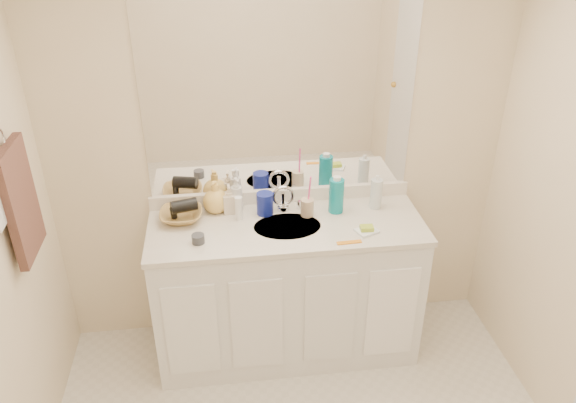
# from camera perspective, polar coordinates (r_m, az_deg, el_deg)

# --- Properties ---
(wall_back) EXTENTS (2.60, 0.02, 2.40)m
(wall_back) POSITION_cam_1_polar(r_m,az_deg,el_deg) (3.18, -0.78, 5.19)
(wall_back) COLOR beige
(wall_back) RESTS_ON floor
(vanity_cabinet) EXTENTS (1.50, 0.55, 0.85)m
(vanity_cabinet) POSITION_cam_1_polar(r_m,az_deg,el_deg) (3.34, -0.11, -8.99)
(vanity_cabinet) COLOR white
(vanity_cabinet) RESTS_ON floor
(countertop) EXTENTS (1.52, 0.57, 0.03)m
(countertop) POSITION_cam_1_polar(r_m,az_deg,el_deg) (3.09, -0.12, -2.55)
(countertop) COLOR silver
(countertop) RESTS_ON vanity_cabinet
(backsplash) EXTENTS (1.52, 0.03, 0.08)m
(backsplash) POSITION_cam_1_polar(r_m,az_deg,el_deg) (3.29, -0.71, 0.61)
(backsplash) COLOR white
(backsplash) RESTS_ON countertop
(sink_basin) EXTENTS (0.37, 0.37, 0.02)m
(sink_basin) POSITION_cam_1_polar(r_m,az_deg,el_deg) (3.08, -0.07, -2.70)
(sink_basin) COLOR beige
(sink_basin) RESTS_ON countertop
(faucet) EXTENTS (0.02, 0.02, 0.11)m
(faucet) POSITION_cam_1_polar(r_m,az_deg,el_deg) (3.20, -0.50, 0.01)
(faucet) COLOR silver
(faucet) RESTS_ON countertop
(mirror) EXTENTS (1.48, 0.01, 1.20)m
(mirror) POSITION_cam_1_polar(r_m,az_deg,el_deg) (3.05, -0.81, 11.35)
(mirror) COLOR white
(mirror) RESTS_ON wall_back
(blue_mug) EXTENTS (0.12, 0.12, 0.13)m
(blue_mug) POSITION_cam_1_polar(r_m,az_deg,el_deg) (3.16, -2.36, -0.21)
(blue_mug) COLOR navy
(blue_mug) RESTS_ON countertop
(tan_cup) EXTENTS (0.10, 0.10, 0.10)m
(tan_cup) POSITION_cam_1_polar(r_m,az_deg,el_deg) (3.15, 1.96, -0.60)
(tan_cup) COLOR #C5AA8B
(tan_cup) RESTS_ON countertop
(toothbrush) EXTENTS (0.02, 0.04, 0.19)m
(toothbrush) POSITION_cam_1_polar(r_m,az_deg,el_deg) (3.10, 2.17, 1.02)
(toothbrush) COLOR #FF439D
(toothbrush) RESTS_ON tan_cup
(mouthwash_bottle) EXTENTS (0.11, 0.11, 0.20)m
(mouthwash_bottle) POSITION_cam_1_polar(r_m,az_deg,el_deg) (3.17, 4.93, 0.59)
(mouthwash_bottle) COLOR #0C8293
(mouthwash_bottle) RESTS_ON countertop
(clear_pump_bottle) EXTENTS (0.08, 0.08, 0.18)m
(clear_pump_bottle) POSITION_cam_1_polar(r_m,az_deg,el_deg) (3.25, 8.94, 0.79)
(clear_pump_bottle) COLOR silver
(clear_pump_bottle) RESTS_ON countertop
(soap_dish) EXTENTS (0.14, 0.12, 0.01)m
(soap_dish) POSITION_cam_1_polar(r_m,az_deg,el_deg) (3.04, 7.99, -2.98)
(soap_dish) COLOR white
(soap_dish) RESTS_ON countertop
(green_soap) EXTENTS (0.07, 0.05, 0.02)m
(green_soap) POSITION_cam_1_polar(r_m,az_deg,el_deg) (3.03, 8.01, -2.70)
(green_soap) COLOR #9EBA2D
(green_soap) RESTS_ON soap_dish
(orange_comb) EXTENTS (0.13, 0.03, 0.01)m
(orange_comb) POSITION_cam_1_polar(r_m,az_deg,el_deg) (2.94, 6.24, -4.14)
(orange_comb) COLOR orange
(orange_comb) RESTS_ON countertop
(dark_jar) EXTENTS (0.09, 0.09, 0.05)m
(dark_jar) POSITION_cam_1_polar(r_m,az_deg,el_deg) (2.95, -9.12, -3.76)
(dark_jar) COLOR #38393F
(dark_jar) RESTS_ON countertop
(extra_white_bottle) EXTENTS (0.04, 0.04, 0.14)m
(extra_white_bottle) POSITION_cam_1_polar(r_m,az_deg,el_deg) (3.11, -5.00, -0.68)
(extra_white_bottle) COLOR white
(extra_white_bottle) RESTS_ON countertop
(soap_bottle_white) EXTENTS (0.09, 0.10, 0.20)m
(soap_bottle_white) POSITION_cam_1_polar(r_m,az_deg,el_deg) (3.20, -5.25, 0.78)
(soap_bottle_white) COLOR silver
(soap_bottle_white) RESTS_ON countertop
(soap_bottle_cream) EXTENTS (0.08, 0.08, 0.17)m
(soap_bottle_cream) POSITION_cam_1_polar(r_m,az_deg,el_deg) (3.18, -5.98, 0.28)
(soap_bottle_cream) COLOR beige
(soap_bottle_cream) RESTS_ON countertop
(soap_bottle_yellow) EXTENTS (0.19, 0.19, 0.19)m
(soap_bottle_yellow) POSITION_cam_1_polar(r_m,az_deg,el_deg) (3.19, -7.38, 0.51)
(soap_bottle_yellow) COLOR #ECBF5B
(soap_bottle_yellow) RESTS_ON countertop
(wicker_basket) EXTENTS (0.25, 0.25, 0.06)m
(wicker_basket) POSITION_cam_1_polar(r_m,az_deg,el_deg) (3.16, -10.79, -1.41)
(wicker_basket) COLOR #A07B40
(wicker_basket) RESTS_ON countertop
(hair_dryer) EXTENTS (0.16, 0.10, 0.07)m
(hair_dryer) POSITION_cam_1_polar(r_m,az_deg,el_deg) (3.13, -10.53, -0.43)
(hair_dryer) COLOR black
(hair_dryer) RESTS_ON wicker_basket
(towel_ring) EXTENTS (0.01, 0.11, 0.11)m
(towel_ring) POSITION_cam_1_polar(r_m,az_deg,el_deg) (2.71, -27.23, 5.51)
(towel_ring) COLOR silver
(towel_ring) RESTS_ON wall_left
(hand_towel) EXTENTS (0.04, 0.32, 0.55)m
(hand_towel) POSITION_cam_1_polar(r_m,az_deg,el_deg) (2.82, -25.50, -0.02)
(hand_towel) COLOR #37221D
(hand_towel) RESTS_ON towel_ring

